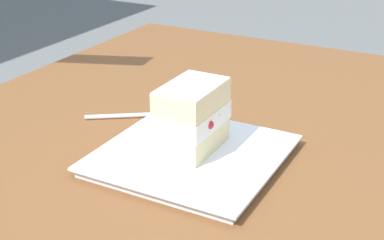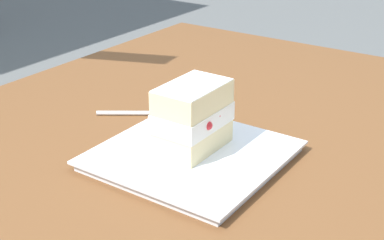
# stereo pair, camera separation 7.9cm
# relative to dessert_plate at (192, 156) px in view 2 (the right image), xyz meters

# --- Properties ---
(dessert_plate) EXTENTS (0.26, 0.26, 0.02)m
(dessert_plate) POSITION_rel_dessert_plate_xyz_m (0.00, 0.00, 0.00)
(dessert_plate) COLOR white
(dessert_plate) RESTS_ON patio_table
(cake_slice) EXTENTS (0.11, 0.09, 0.10)m
(cake_slice) POSITION_rel_dessert_plate_xyz_m (0.01, 0.01, 0.06)
(cake_slice) COLOR beige
(cake_slice) RESTS_ON dessert_plate
(dessert_fork) EXTENTS (0.11, 0.15, 0.01)m
(dessert_fork) POSITION_rel_dessert_plate_xyz_m (0.10, 0.16, -0.00)
(dessert_fork) COLOR silver
(dessert_fork) RESTS_ON patio_table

